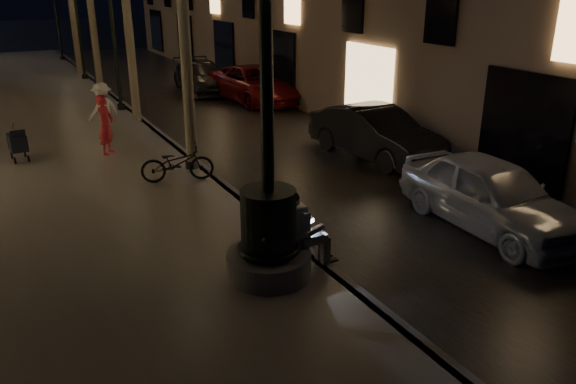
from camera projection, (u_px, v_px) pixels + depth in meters
ground at (137, 119)px, 20.55m from camera, size 120.00×120.00×0.00m
cobble_lane at (213, 110)px, 21.87m from camera, size 6.00×45.00×0.02m
promenade at (17, 129)px, 18.75m from camera, size 8.00×45.00×0.20m
curb_strip at (136, 116)px, 20.51m from camera, size 0.25×45.00×0.20m
fountain_lamppost at (268, 219)px, 8.96m from camera, size 1.40×1.40×5.21m
seated_man_laptop at (302, 227)px, 9.33m from camera, size 1.02×0.35×1.39m
lamp_curb_a at (183, 48)px, 13.50m from camera, size 0.36×0.36×4.81m
lamp_curb_b at (113, 26)px, 20.09m from camera, size 0.36×0.36×4.81m
lamp_curb_c at (77, 14)px, 26.69m from camera, size 0.36×0.36×4.81m
lamp_curb_d at (55, 7)px, 33.29m from camera, size 0.36×0.36×4.81m
stroller at (18, 143)px, 14.99m from camera, size 0.48×1.00×1.01m
car_front at (491, 194)px, 11.31m from camera, size 1.90×4.36×1.46m
car_second at (376, 133)px, 15.82m from camera, size 1.95×4.54×1.45m
car_third at (255, 84)px, 23.26m from camera, size 2.81×5.39×1.45m
car_rear at (202, 76)px, 25.37m from camera, size 2.36×4.84×1.36m
pedestrian_red at (106, 125)px, 15.50m from camera, size 0.67×0.72×1.66m
pedestrian_white at (103, 109)px, 17.43m from camera, size 1.22×1.03×1.63m
bicycle at (177, 163)px, 13.48m from camera, size 1.83×1.03×0.91m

